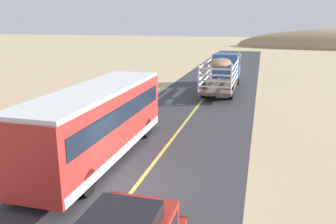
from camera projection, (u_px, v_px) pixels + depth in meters
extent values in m
plane|color=#CCB284|center=(137.00, 185.00, 13.00)|extent=(240.00, 240.00, 0.00)
cube|color=#38383D|center=(137.00, 185.00, 12.99)|extent=(8.00, 120.00, 0.02)
cube|color=#D8CC4C|center=(137.00, 184.00, 12.99)|extent=(0.16, 117.60, 0.00)
cube|color=#3359A5|center=(227.00, 65.00, 33.01)|extent=(2.50, 2.20, 2.20)
cube|color=#192333|center=(227.00, 61.00, 32.89)|extent=(2.53, 1.54, 0.70)
cube|color=brown|center=(219.00, 87.00, 28.26)|extent=(2.50, 6.40, 0.24)
cylinder|color=silver|center=(211.00, 67.00, 31.17)|extent=(0.12, 0.12, 2.20)
cylinder|color=silver|center=(238.00, 68.00, 30.57)|extent=(0.12, 0.12, 2.20)
cylinder|color=silver|center=(199.00, 77.00, 25.32)|extent=(0.12, 0.12, 2.20)
cylinder|color=silver|center=(231.00, 79.00, 24.72)|extent=(0.12, 0.12, 2.20)
cube|color=silver|center=(205.00, 79.00, 28.42)|extent=(0.08, 6.30, 0.12)
cube|color=silver|center=(235.00, 81.00, 27.81)|extent=(0.08, 6.30, 0.12)
cube|color=silver|center=(214.00, 87.00, 25.17)|extent=(2.40, 0.08, 0.12)
cube|color=silver|center=(205.00, 74.00, 28.31)|extent=(0.08, 6.30, 0.12)
cube|color=silver|center=(235.00, 75.00, 27.70)|extent=(0.08, 6.30, 0.12)
cube|color=silver|center=(215.00, 81.00, 25.06)|extent=(2.40, 0.08, 0.12)
cube|color=silver|center=(205.00, 69.00, 28.20)|extent=(0.08, 6.30, 0.12)
cube|color=silver|center=(235.00, 70.00, 27.58)|extent=(0.08, 6.30, 0.12)
cube|color=silver|center=(215.00, 75.00, 24.94)|extent=(2.40, 0.08, 0.12)
cube|color=silver|center=(205.00, 63.00, 28.08)|extent=(0.08, 6.30, 0.12)
cube|color=silver|center=(235.00, 64.00, 27.47)|extent=(0.08, 6.30, 0.12)
cube|color=silver|center=(215.00, 69.00, 24.83)|extent=(2.40, 0.08, 0.12)
ellipsoid|color=#8C6B4C|center=(220.00, 63.00, 27.75)|extent=(1.75, 3.84, 0.70)
cylinder|color=black|center=(215.00, 78.00, 33.61)|extent=(0.32, 1.10, 1.10)
cylinder|color=black|center=(237.00, 79.00, 33.06)|extent=(0.32, 1.10, 1.10)
cylinder|color=black|center=(204.00, 91.00, 27.38)|extent=(0.32, 1.10, 1.10)
cylinder|color=black|center=(231.00, 92.00, 26.83)|extent=(0.32, 1.10, 1.10)
cube|color=red|center=(98.00, 122.00, 15.06)|extent=(2.50, 10.00, 2.70)
cube|color=white|center=(96.00, 90.00, 14.69)|extent=(2.45, 9.80, 0.16)
cube|color=#192333|center=(97.00, 111.00, 14.94)|extent=(2.54, 9.20, 0.80)
cube|color=silver|center=(99.00, 146.00, 15.36)|extent=(2.53, 9.80, 0.36)
cylinder|color=black|center=(107.00, 125.00, 18.68)|extent=(0.30, 1.00, 1.00)
cylinder|color=black|center=(146.00, 128.00, 18.12)|extent=(0.30, 1.00, 1.00)
cylinder|color=black|center=(32.00, 175.00, 12.62)|extent=(0.30, 1.00, 1.00)
cylinder|color=black|center=(86.00, 182.00, 12.06)|extent=(0.30, 1.00, 1.00)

